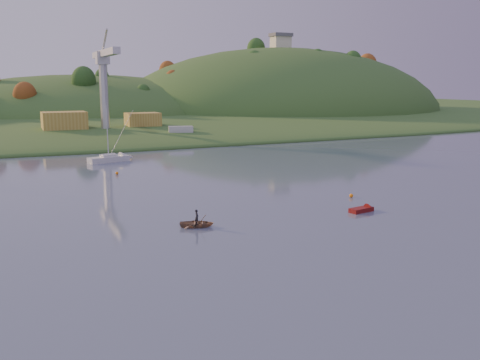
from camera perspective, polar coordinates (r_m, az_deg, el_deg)
name	(u,v)px	position (r m, az deg, el deg)	size (l,w,h in m)	color
ground	(439,325)	(36.19, 20.50, -14.30)	(500.00, 500.00, 0.00)	#3C4563
far_shore	(56,116)	(254.45, -19.08, 6.49)	(620.00, 220.00, 1.50)	#24481D
shore_slope	(75,127)	(189.98, -17.17, 5.47)	(640.00, 150.00, 7.00)	#24481D
hill_center	(85,118)	(235.80, -16.17, 6.39)	(140.00, 120.00, 36.00)	#24481D
hill_right	(280,115)	(248.64, 4.26, 6.95)	(150.00, 130.00, 60.00)	#24481D
hilltop_house	(281,40)	(248.91, 4.37, 14.65)	(9.00, 7.00, 6.45)	beige
hillside_trees	(68,123)	(209.78, -17.88, 5.85)	(280.00, 50.00, 32.00)	#194418
wharf	(116,133)	(148.36, -13.11, 4.88)	(42.00, 16.00, 2.40)	slate
shed_west	(64,121)	(147.09, -18.23, 5.99)	(11.00, 8.00, 4.80)	#A78637
shed_east	(143,120)	(151.80, -10.33, 6.31)	(9.00, 7.00, 4.00)	#A78637
dock_crane	(104,73)	(143.66, -14.27, 11.04)	(3.20, 28.00, 20.30)	#B7B7BC
sailboat_far	(109,158)	(103.04, -13.84, 2.26)	(8.01, 4.39, 10.64)	silver
canoe	(197,224)	(55.46, -4.62, -4.65)	(2.51, 3.52, 0.73)	#906C4F
paddler	(197,219)	(55.35, -4.63, -4.22)	(0.58, 0.38, 1.60)	black
red_tender	(365,209)	(63.71, 13.22, -3.02)	(3.68, 1.82, 1.20)	#610E0D
work_vessel	(181,135)	(138.31, -6.33, 4.75)	(15.05, 8.17, 3.67)	slate
buoy_0	(351,196)	(70.74, 11.78, -1.64)	(0.50, 0.50, 0.50)	orange
buoy_2	(117,173)	(88.65, -12.99, 0.72)	(0.50, 0.50, 0.50)	orange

